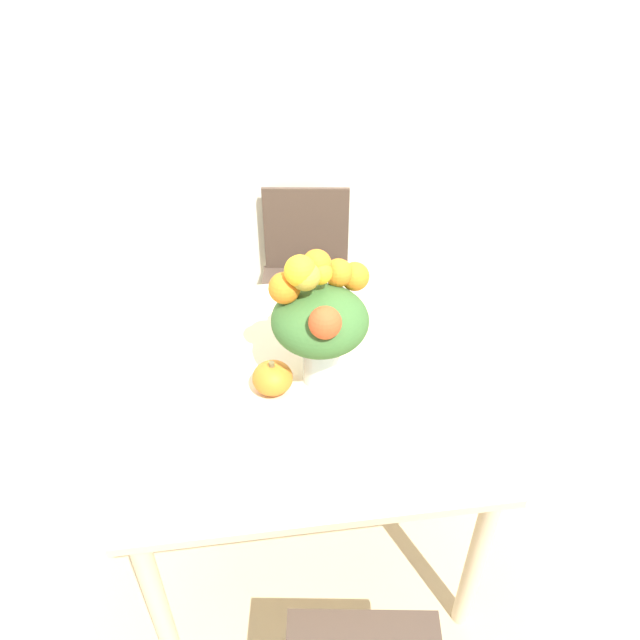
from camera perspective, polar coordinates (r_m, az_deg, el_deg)
The scene contains 6 objects.
ground_plane at distance 2.62m, azimuth -1.44°, elevation -17.20°, with size 12.00×12.00×0.00m, color tan.
wall_back at distance 2.78m, azimuth -4.90°, elevation 21.36°, with size 8.00×0.06×2.70m.
dining_table at distance 2.12m, azimuth -1.72°, elevation -7.29°, with size 1.10×1.10×0.75m.
flower_vase at distance 1.89m, azimuth -0.05°, elevation 0.31°, with size 0.32×0.32×0.47m.
pumpkin at distance 1.98m, azimuth -4.36°, elevation -5.29°, with size 0.13×0.13×0.12m.
dining_chair_near_window at distance 2.96m, azimuth -1.29°, elevation 3.56°, with size 0.48×0.48×0.89m.
Camera 1 is at (-0.13, -1.47, 2.17)m, focal length 35.00 mm.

